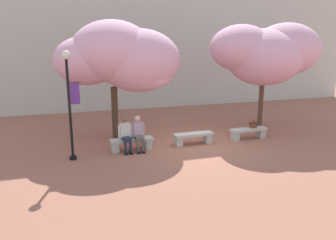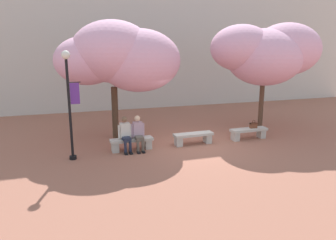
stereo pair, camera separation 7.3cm
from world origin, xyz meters
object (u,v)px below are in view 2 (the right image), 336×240
person_seated_left (125,133)px  handbag (253,125)px  cherry_tree_main (118,57)px  stone_bench_near_west (193,137)px  stone_bench_center (249,132)px  person_seated_right (138,132)px  cherry_tree_secondary (266,53)px  stone_bench_west_end (132,142)px  lamp_post_with_banner (69,96)px

person_seated_left → handbag: size_ratio=3.81×
person_seated_left → cherry_tree_main: 3.18m
stone_bench_near_west → stone_bench_center: same height
stone_bench_near_west → person_seated_right: (-2.20, -0.05, 0.40)m
person_seated_right → cherry_tree_main: cherry_tree_main is taller
stone_bench_center → cherry_tree_secondary: (1.38, 1.26, 3.16)m
stone_bench_west_end → handbag: (5.09, 0.02, 0.28)m
stone_bench_west_end → cherry_tree_secondary: cherry_tree_secondary is taller
stone_bench_near_west → cherry_tree_secondary: cherry_tree_secondary is taller
person_seated_right → cherry_tree_secondary: size_ratio=0.26×
cherry_tree_main → stone_bench_near_west: bearing=-33.9°
stone_bench_west_end → stone_bench_center: bearing=0.0°
stone_bench_west_end → lamp_post_with_banner: (-2.10, -0.38, 1.91)m
handbag → person_seated_left: bearing=-179.3°
lamp_post_with_banner → person_seated_right: bearing=7.9°
stone_bench_near_west → lamp_post_with_banner: 4.94m
stone_bench_west_end → stone_bench_near_west: 2.44m
stone_bench_near_west → person_seated_right: person_seated_right is taller
stone_bench_near_west → cherry_tree_main: cherry_tree_main is taller
person_seated_left → handbag: bearing=0.7°
person_seated_right → handbag: 4.86m
lamp_post_with_banner → cherry_tree_secondary: bearing=11.1°
person_seated_right → lamp_post_with_banner: bearing=-172.1°
person_seated_left → handbag: (5.33, 0.07, -0.12)m
handbag → cherry_tree_main: 6.16m
handbag → lamp_post_with_banner: size_ratio=0.09×
stone_bench_near_west → person_seated_left: (-2.67, -0.05, 0.40)m
stone_bench_center → cherry_tree_secondary: bearing=42.4°
stone_bench_near_west → person_seated_left: bearing=-178.9°
handbag → person_seated_right: bearing=-179.2°
stone_bench_center → person_seated_right: (-4.64, -0.05, 0.40)m
lamp_post_with_banner → stone_bench_near_west: bearing=4.7°
stone_bench_west_end → stone_bench_near_west: bearing=0.0°
handbag → cherry_tree_main: cherry_tree_main is taller
cherry_tree_main → cherry_tree_secondary: (6.40, -0.47, 0.12)m
handbag → cherry_tree_main: (-5.23, 1.71, 2.76)m
person_seated_right → cherry_tree_main: (-0.38, 1.78, 2.64)m
stone_bench_west_end → cherry_tree_secondary: (6.26, 1.26, 3.16)m
lamp_post_with_banner → handbag: bearing=3.1°
person_seated_right → cherry_tree_main: size_ratio=0.26×
person_seated_left → handbag: person_seated_left is taller
stone_bench_center → person_seated_left: bearing=-179.4°
stone_bench_near_west → person_seated_left: size_ratio=1.23×
stone_bench_west_end → person_seated_left: bearing=-167.1°
handbag → lamp_post_with_banner: bearing=-176.9°
stone_bench_center → person_seated_left: 5.13m
cherry_tree_secondary → lamp_post_with_banner: cherry_tree_secondary is taller
handbag → cherry_tree_secondary: bearing=46.9°
stone_bench_center → cherry_tree_secondary: 3.67m
stone_bench_center → cherry_tree_main: 6.12m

